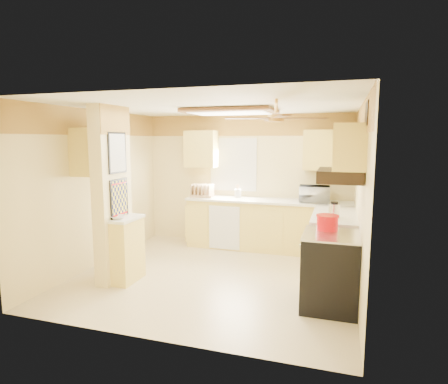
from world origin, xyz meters
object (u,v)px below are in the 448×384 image
(kettle, at_px, (334,210))
(stove, at_px, (330,270))
(dutch_oven, at_px, (327,222))
(microwave, at_px, (314,194))
(bowl, at_px, (118,217))

(kettle, bearing_deg, stove, -90.64)
(dutch_oven, bearing_deg, microwave, 98.55)
(dutch_oven, bearing_deg, stove, -73.32)
(bowl, relative_size, dutch_oven, 0.70)
(kettle, bearing_deg, dutch_oven, -96.02)
(bowl, xyz_separation_m, kettle, (2.86, 0.96, 0.08))
(bowl, xyz_separation_m, dutch_oven, (2.79, 0.33, 0.05))
(stove, height_order, bowl, bowl)
(bowl, bearing_deg, kettle, 18.56)
(bowl, distance_m, kettle, 3.02)
(dutch_oven, xyz_separation_m, kettle, (0.07, 0.63, 0.04))
(stove, distance_m, kettle, 1.01)
(microwave, height_order, kettle, microwave)
(stove, distance_m, dutch_oven, 0.59)
(microwave, height_order, bowl, microwave)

